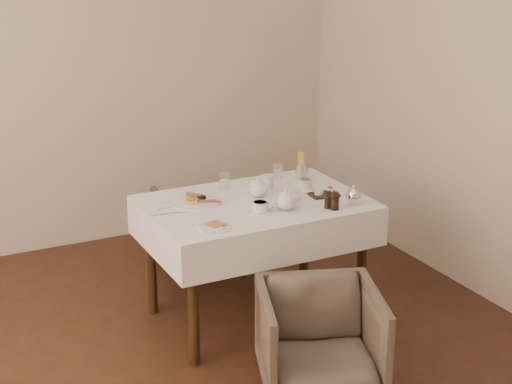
{
  "coord_description": "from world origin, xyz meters",
  "views": [
    {
      "loc": [
        -1.15,
        -3.05,
        2.27
      ],
      "look_at": [
        0.8,
        0.8,
        0.82
      ],
      "focal_mm": 55.0,
      "sensor_mm": 36.0,
      "label": 1
    }
  ],
  "objects": [
    {
      "name": "cutlery_knife",
      "position": [
        0.28,
        0.84,
        0.76
      ],
      "size": [
        0.2,
        0.04,
        0.0
      ],
      "primitive_type": "cube",
      "rotation": [
        0.0,
        0.0,
        1.45
      ],
      "color": "silver",
      "rests_on": "table"
    },
    {
      "name": "condiment_board",
      "position": [
        1.21,
        0.73,
        0.77
      ],
      "size": [
        0.18,
        0.12,
        0.04
      ],
      "rotation": [
        0.0,
        0.0,
        -0.08
      ],
      "color": "black",
      "rests_on": "table"
    },
    {
      "name": "teacup_far",
      "position": [
        1.18,
        0.89,
        0.78
      ],
      "size": [
        0.13,
        0.13,
        0.06
      ],
      "rotation": [
        0.0,
        0.0,
        0.14
      ],
      "color": "white",
      "rests_on": "table"
    },
    {
      "name": "glass_mid",
      "position": [
        1.03,
        0.74,
        0.8
      ],
      "size": [
        0.08,
        0.08,
        0.1
      ],
      "primitive_type": "cylinder",
      "rotation": [
        0.0,
        0.0,
        -0.18
      ],
      "color": "silver",
      "rests_on": "table"
    },
    {
      "name": "fries_cup",
      "position": [
        1.27,
        1.09,
        0.83
      ],
      "size": [
        0.08,
        0.08,
        0.18
      ],
      "rotation": [
        0.0,
        0.0,
        -0.28
      ],
      "color": "silver",
      "rests_on": "table"
    },
    {
      "name": "pepper_mill_left",
      "position": [
        1.12,
        0.53,
        0.81
      ],
      "size": [
        0.05,
        0.05,
        0.11
      ],
      "primitive_type": null,
      "rotation": [
        0.0,
        0.0,
        -0.03
      ],
      "color": "black",
      "rests_on": "table"
    },
    {
      "name": "cutlery_fork",
      "position": [
        0.33,
        0.94,
        0.76
      ],
      "size": [
        0.17,
        0.03,
        0.0
      ],
      "primitive_type": "cube",
      "rotation": [
        0.0,
        0.0,
        1.65
      ],
      "color": "silver",
      "rests_on": "table"
    },
    {
      "name": "teapot_front",
      "position": [
        0.89,
        0.61,
        0.82
      ],
      "size": [
        0.17,
        0.13,
        0.13
      ],
      "primitive_type": null,
      "rotation": [
        0.0,
        0.0,
        0.03
      ],
      "color": "white",
      "rests_on": "table"
    },
    {
      "name": "teacup_near",
      "position": [
        0.74,
        0.63,
        0.78
      ],
      "size": [
        0.13,
        0.13,
        0.06
      ],
      "rotation": [
        0.0,
        0.0,
        -0.3
      ],
      "color": "white",
      "rests_on": "table"
    },
    {
      "name": "table",
      "position": [
        0.8,
        0.82,
        0.64
      ],
      "size": [
        1.28,
        0.88,
        0.75
      ],
      "color": "black",
      "rests_on": "ground"
    },
    {
      "name": "armchair_near",
      "position": [
        0.74,
        -0.04,
        0.28
      ],
      "size": [
        0.78,
        0.79,
        0.56
      ],
      "primitive_type": "imported",
      "rotation": [
        0.0,
        0.0,
        -0.35
      ],
      "color": "brown",
      "rests_on": "ground"
    },
    {
      "name": "armchair_far",
      "position": [
        0.82,
        1.68,
        0.28
      ],
      "size": [
        0.66,
        0.68,
        0.56
      ],
      "primitive_type": "imported",
      "rotation": [
        0.0,
        0.0,
        3.04
      ],
      "color": "brown",
      "rests_on": "ground"
    },
    {
      "name": "pepper_mill_right",
      "position": [
        1.14,
        0.49,
        0.81
      ],
      "size": [
        0.07,
        0.07,
        0.11
      ],
      "primitive_type": null,
      "rotation": [
        0.0,
        0.0,
        -0.35
      ],
      "color": "black",
      "rests_on": "table"
    },
    {
      "name": "glass_left",
      "position": [
        0.74,
        1.12,
        0.8
      ],
      "size": [
        0.08,
        0.08,
        0.1
      ],
      "primitive_type": "cylinder",
      "rotation": [
        0.0,
        0.0,
        -0.21
      ],
      "color": "silver",
      "rests_on": "table"
    },
    {
      "name": "teapot_centre",
      "position": [
        0.85,
        0.89,
        0.82
      ],
      "size": [
        0.18,
        0.15,
        0.12
      ],
      "primitive_type": null,
      "rotation": [
        0.0,
        0.0,
        0.19
      ],
      "color": "white",
      "rests_on": "table"
    },
    {
      "name": "creamer",
      "position": [
        0.99,
        1.02,
        0.8
      ],
      "size": [
        0.07,
        0.07,
        0.08
      ],
      "primitive_type": "cylinder",
      "rotation": [
        0.0,
        0.0,
        -0.09
      ],
      "color": "white",
      "rests_on": "table"
    },
    {
      "name": "side_plate",
      "position": [
        0.4,
        0.52,
        0.76
      ],
      "size": [
        0.18,
        0.18,
        0.02
      ],
      "rotation": [
        0.0,
        0.0,
        0.13
      ],
      "color": "white",
      "rests_on": "table"
    },
    {
      "name": "silver_pot",
      "position": [
        1.28,
        0.51,
        0.82
      ],
      "size": [
        0.13,
        0.11,
        0.12
      ],
      "primitive_type": null,
      "rotation": [
        0.0,
        0.0,
        0.22
      ],
      "color": "white",
      "rests_on": "table"
    },
    {
      "name": "glass_right",
      "position": [
        1.13,
        1.16,
        0.8
      ],
      "size": [
        0.08,
        0.08,
        0.09
      ],
      "primitive_type": "cylinder",
      "rotation": [
        0.0,
        0.0,
        -0.31
      ],
      "color": "silver",
      "rests_on": "table"
    },
    {
      "name": "breakfast_plate",
      "position": [
        0.47,
        0.95,
        0.76
      ],
      "size": [
        0.28,
        0.28,
        0.04
      ],
      "rotation": [
        0.0,
        0.0,
        0.19
      ],
      "color": "white",
      "rests_on": "table"
    }
  ]
}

